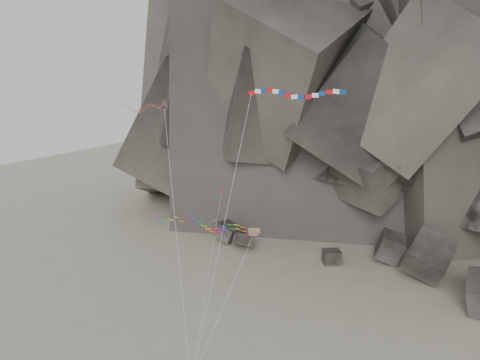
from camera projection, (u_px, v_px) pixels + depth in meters
The scene contains 7 objects.
ground at pixel (210, 349), 60.10m from camera, with size 260.00×260.00×0.00m, color gray.
headland at pixel (385, 35), 107.52m from camera, with size 110.00×70.00×84.00m, color #585048, non-canonical shape.
boulder_field at pixel (375, 262), 81.66m from camera, with size 63.70×17.09×8.63m.
delta_kite at pixel (140, 107), 60.96m from camera, with size 19.71×11.80×29.66m.
banner_kite at pixel (294, 96), 46.65m from camera, with size 12.40×9.97×31.48m.
parafoil_kite at pixel (199, 223), 56.97m from camera, with size 15.35×9.74×15.70m.
pennant_kite at pixel (215, 232), 57.63m from camera, with size 5.02×13.24×18.11m.
Camera 1 is at (31.44, -42.93, 35.63)m, focal length 35.00 mm.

